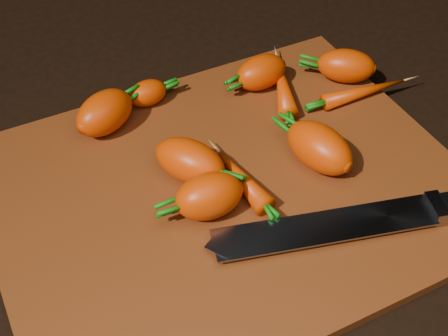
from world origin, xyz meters
name	(u,v)px	position (x,y,z in m)	size (l,w,h in m)	color
ground	(228,196)	(0.00, 0.00, -0.01)	(2.00, 2.00, 0.01)	black
cutting_board	(228,189)	(0.00, 0.00, 0.01)	(0.50, 0.40, 0.01)	maroon
carrot_0	(105,113)	(-0.09, 0.15, 0.04)	(0.08, 0.05, 0.05)	#CF3400
carrot_1	(209,196)	(-0.03, -0.02, 0.04)	(0.07, 0.05, 0.05)	#CF3400
carrot_2	(190,161)	(-0.03, 0.03, 0.04)	(0.08, 0.05, 0.05)	#CF3400
carrot_3	(319,147)	(0.10, -0.01, 0.04)	(0.09, 0.05, 0.05)	#CF3400
carrot_4	(261,72)	(0.12, 0.14, 0.03)	(0.07, 0.04, 0.04)	#CF3400
carrot_5	(147,93)	(-0.02, 0.17, 0.03)	(0.05, 0.03, 0.03)	#CF3400
carrot_6	(346,66)	(0.22, 0.10, 0.03)	(0.07, 0.04, 0.04)	#CF3400
carrot_7	(282,84)	(0.14, 0.12, 0.02)	(0.12, 0.02, 0.02)	#CF3400
carrot_8	(364,91)	(0.22, 0.06, 0.02)	(0.12, 0.02, 0.02)	#CF3400
carrot_9	(242,179)	(0.01, -0.01, 0.02)	(0.09, 0.02, 0.02)	#CF3400
knife	(346,224)	(0.08, -0.11, 0.02)	(0.37, 0.13, 0.02)	gray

